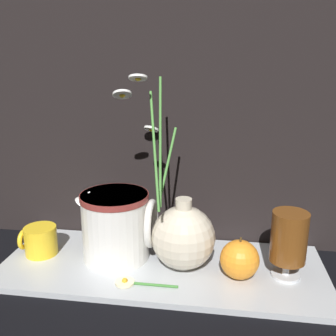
# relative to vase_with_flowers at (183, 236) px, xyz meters

# --- Properties ---
(ground_plane) EXTENTS (6.00, 6.00, 0.00)m
(ground_plane) POSITION_rel_vase_with_flowers_xyz_m (-0.04, 0.00, -0.08)
(ground_plane) COLOR black
(shelf) EXTENTS (0.65, 0.25, 0.01)m
(shelf) POSITION_rel_vase_with_flowers_xyz_m (-0.04, 0.00, -0.07)
(shelf) COLOR #B2B7BC
(shelf) RESTS_ON ground_plane
(vase_with_flowers) EXTENTS (0.19, 0.13, 0.38)m
(vase_with_flowers) POSITION_rel_vase_with_flowers_xyz_m (0.00, 0.00, 0.00)
(vase_with_flowers) COLOR beige
(vase_with_flowers) RESTS_ON shelf
(yellow_mug) EXTENTS (0.08, 0.07, 0.06)m
(yellow_mug) POSITION_rel_vase_with_flowers_xyz_m (-0.31, 0.01, -0.04)
(yellow_mug) COLOR yellow
(yellow_mug) RESTS_ON shelf
(ceramic_pitcher) EXTENTS (0.16, 0.14, 0.15)m
(ceramic_pitcher) POSITION_rel_vase_with_flowers_xyz_m (-0.14, 0.02, 0.01)
(ceramic_pitcher) COLOR white
(ceramic_pitcher) RESTS_ON shelf
(tea_glass) EXTENTS (0.07, 0.07, 0.13)m
(tea_glass) POSITION_rel_vase_with_flowers_xyz_m (0.20, -0.01, 0.01)
(tea_glass) COLOR silver
(tea_glass) RESTS_ON shelf
(orange_fruit) EXTENTS (0.07, 0.07, 0.08)m
(orange_fruit) POSITION_rel_vase_with_flowers_xyz_m (0.11, -0.02, -0.03)
(orange_fruit) COLOR orange
(orange_fruit) RESTS_ON shelf
(loose_daisy) EXTENTS (0.12, 0.04, 0.01)m
(loose_daisy) POSITION_rel_vase_with_flowers_xyz_m (-0.09, -0.08, -0.06)
(loose_daisy) COLOR #3D7A33
(loose_daisy) RESTS_ON shelf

